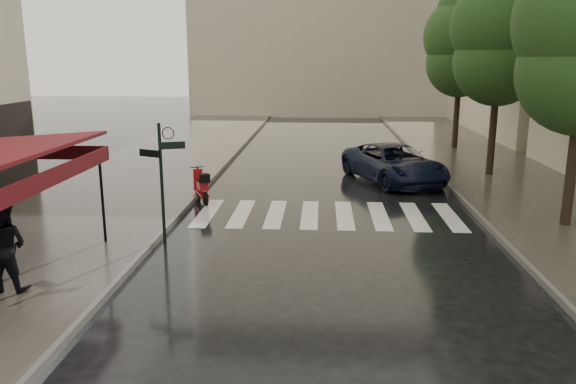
# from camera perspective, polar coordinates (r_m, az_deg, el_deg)

# --- Properties ---
(ground) EXTENTS (120.00, 120.00, 0.00)m
(ground) POSITION_cam_1_polar(r_m,az_deg,el_deg) (11.77, -10.63, -9.98)
(ground) COLOR black
(ground) RESTS_ON ground
(sidewalk_near) EXTENTS (6.00, 60.00, 0.12)m
(sidewalk_near) POSITION_cam_1_polar(r_m,az_deg,el_deg) (24.05, -14.24, 2.02)
(sidewalk_near) COLOR #38332D
(sidewalk_near) RESTS_ON ground
(sidewalk_far) EXTENTS (5.50, 60.00, 0.12)m
(sidewalk_far) POSITION_cam_1_polar(r_m,az_deg,el_deg) (24.12, 21.44, 1.53)
(sidewalk_far) COLOR #38332D
(sidewalk_far) RESTS_ON ground
(curb_near) EXTENTS (0.12, 60.00, 0.16)m
(curb_near) POSITION_cam_1_polar(r_m,az_deg,el_deg) (23.31, -7.07, 2.02)
(curb_near) COLOR #595651
(curb_near) RESTS_ON ground
(curb_far) EXTENTS (0.12, 60.00, 0.16)m
(curb_far) POSITION_cam_1_polar(r_m,az_deg,el_deg) (23.40, 14.91, 1.71)
(curb_far) COLOR #595651
(curb_far) RESTS_ON ground
(crosswalk) EXTENTS (7.85, 3.20, 0.01)m
(crosswalk) POSITION_cam_1_polar(r_m,az_deg,el_deg) (17.10, 4.00, -2.31)
(crosswalk) COLOR silver
(crosswalk) RESTS_ON ground
(signpost) EXTENTS (1.17, 0.29, 3.10)m
(signpost) POSITION_cam_1_polar(r_m,az_deg,el_deg) (14.31, -12.72, 1.81)
(signpost) COLOR black
(signpost) RESTS_ON ground
(tree_mid) EXTENTS (3.80, 3.80, 8.34)m
(tree_mid) POSITION_cam_1_polar(r_m,az_deg,el_deg) (23.48, 20.82, 14.91)
(tree_mid) COLOR black
(tree_mid) RESTS_ON sidewalk_far
(tree_far) EXTENTS (3.80, 3.80, 8.16)m
(tree_far) POSITION_cam_1_polar(r_m,az_deg,el_deg) (30.28, 17.21, 14.37)
(tree_far) COLOR black
(tree_far) RESTS_ON sidewalk_far
(pedestrian_terrace) EXTENTS (0.92, 0.73, 1.81)m
(pedestrian_terrace) POSITION_cam_1_polar(r_m,az_deg,el_deg) (12.42, -26.83, -4.95)
(pedestrian_terrace) COLOR black
(pedestrian_terrace) RESTS_ON sidewalk_near
(scooter) EXTENTS (0.87, 1.53, 1.08)m
(scooter) POSITION_cam_1_polar(r_m,az_deg,el_deg) (18.74, -8.78, 0.51)
(scooter) COLOR black
(scooter) RESTS_ON ground
(parked_car) EXTENTS (4.15, 5.71, 1.44)m
(parked_car) POSITION_cam_1_polar(r_m,az_deg,el_deg) (21.87, 10.72, 2.87)
(parked_car) COLOR black
(parked_car) RESTS_ON ground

